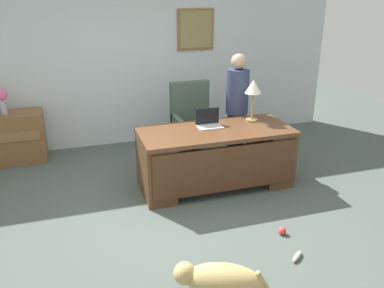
{
  "coord_description": "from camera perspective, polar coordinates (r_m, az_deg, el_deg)",
  "views": [
    {
      "loc": [
        -1.03,
        -3.95,
        2.51
      ],
      "look_at": [
        0.31,
        0.3,
        0.75
      ],
      "focal_mm": 38.0,
      "sensor_mm": 36.0,
      "label": 1
    }
  ],
  "objects": [
    {
      "name": "ground_plane",
      "position": [
        4.79,
        -2.52,
        -10.06
      ],
      "size": [
        12.0,
        12.0,
        0.0
      ],
      "primitive_type": "plane",
      "color": "#4C5651"
    },
    {
      "name": "dog_toy_plush",
      "position": [
        4.25,
        14.53,
        -15.03
      ],
      "size": [
        0.18,
        0.16,
        0.05
      ],
      "primitive_type": "ellipsoid",
      "rotation": [
        0.0,
        0.0,
        3.82
      ],
      "color": "beige",
      "rests_on": "ground_plane"
    },
    {
      "name": "dog_toy_ball",
      "position": [
        4.56,
        12.55,
        -11.82
      ],
      "size": [
        0.09,
        0.09,
        0.09
      ],
      "primitive_type": "sphere",
      "color": "#E53F33",
      "rests_on": "ground_plane"
    },
    {
      "name": "laptop",
      "position": [
        5.28,
        2.36,
        3.09
      ],
      "size": [
        0.32,
        0.22,
        0.23
      ],
      "color": "#B2B5BA",
      "rests_on": "desk"
    },
    {
      "name": "desk_lamp",
      "position": [
        5.45,
        8.6,
        7.63
      ],
      "size": [
        0.22,
        0.22,
        0.56
      ],
      "color": "#9E8447",
      "rests_on": "desk"
    },
    {
      "name": "dog_lying",
      "position": [
        3.67,
        3.84,
        -18.47
      ],
      "size": [
        0.78,
        0.56,
        0.3
      ],
      "color": "tan",
      "rests_on": "ground_plane"
    },
    {
      "name": "armchair",
      "position": [
        6.19,
        0.08,
        2.66
      ],
      "size": [
        0.6,
        0.59,
        1.15
      ],
      "color": "#475B4C",
      "rests_on": "ground_plane"
    },
    {
      "name": "desk",
      "position": [
        5.28,
        3.4,
        -1.68
      ],
      "size": [
        1.96,
        0.85,
        0.78
      ],
      "color": "brown",
      "rests_on": "ground_plane"
    },
    {
      "name": "vase_with_flowers",
      "position": [
        6.45,
        -25.17,
        5.8
      ],
      "size": [
        0.17,
        0.17,
        0.36
      ],
      "color": "#A9ADB9",
      "rests_on": "credenza"
    },
    {
      "name": "person_standing",
      "position": [
        5.9,
        6.3,
        4.91
      ],
      "size": [
        0.32,
        0.32,
        1.62
      ],
      "color": "#262323",
      "rests_on": "ground_plane"
    },
    {
      "name": "back_wall",
      "position": [
        6.73,
        -8.56,
        11.42
      ],
      "size": [
        7.0,
        0.16,
        2.7
      ],
      "color": "silver",
      "rests_on": "ground_plane"
    }
  ]
}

